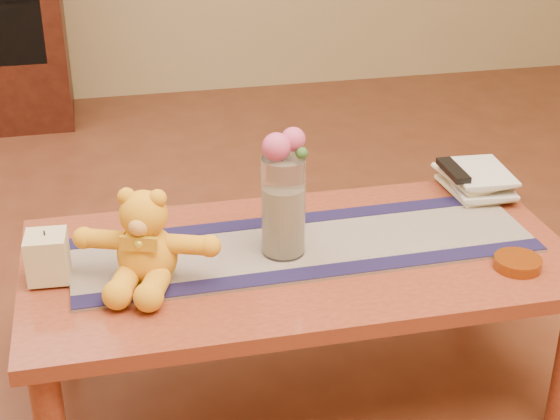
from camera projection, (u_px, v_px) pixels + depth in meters
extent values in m
plane|color=#5B2B1A|center=(297.00, 393.00, 2.35)|extent=(5.50, 5.50, 0.00)
cube|color=maroon|center=(299.00, 260.00, 2.16)|extent=(1.40, 0.70, 0.04)
cylinder|color=maroon|center=(56.00, 304.00, 2.38)|extent=(0.07, 0.07, 0.41)
cylinder|color=maroon|center=(472.00, 255.00, 2.64)|extent=(0.07, 0.07, 0.41)
cube|color=#231B4D|center=(305.00, 246.00, 2.17)|extent=(1.21, 0.37, 0.01)
cube|color=#17133A|center=(321.00, 271.00, 2.05)|extent=(1.20, 0.08, 0.00)
cube|color=#17133A|center=(291.00, 219.00, 2.30)|extent=(1.20, 0.08, 0.00)
cube|color=beige|center=(48.00, 257.00, 2.00)|extent=(0.10, 0.10, 0.12)
cylinder|color=black|center=(44.00, 233.00, 1.97)|extent=(0.00, 0.00, 0.01)
cylinder|color=silver|center=(283.00, 206.00, 2.08)|extent=(0.11, 0.11, 0.26)
cylinder|color=beige|center=(283.00, 220.00, 2.10)|extent=(0.09, 0.09, 0.18)
sphere|color=#C84678|center=(276.00, 147.00, 1.99)|extent=(0.07, 0.07, 0.07)
sphere|color=#C84678|center=(293.00, 139.00, 2.01)|extent=(0.06, 0.06, 0.06)
sphere|color=#464C99|center=(284.00, 142.00, 2.04)|extent=(0.04, 0.04, 0.04)
sphere|color=#464C99|center=(270.00, 148.00, 2.02)|extent=(0.04, 0.04, 0.04)
sphere|color=#33662D|center=(302.00, 153.00, 2.00)|extent=(0.03, 0.03, 0.03)
sphere|color=#463B17|center=(279.00, 234.00, 2.15)|extent=(0.08, 0.08, 0.07)
imported|color=beige|center=(449.00, 192.00, 2.45)|extent=(0.17, 0.23, 0.02)
imported|color=beige|center=(452.00, 187.00, 2.44)|extent=(0.19, 0.24, 0.02)
imported|color=beige|center=(448.00, 180.00, 2.44)|extent=(0.18, 0.24, 0.02)
imported|color=beige|center=(453.00, 175.00, 2.43)|extent=(0.18, 0.23, 0.02)
cube|color=black|center=(453.00, 170.00, 2.41)|extent=(0.05, 0.16, 0.02)
cylinder|color=#BF5914|center=(518.00, 263.00, 2.07)|extent=(0.14, 0.14, 0.03)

